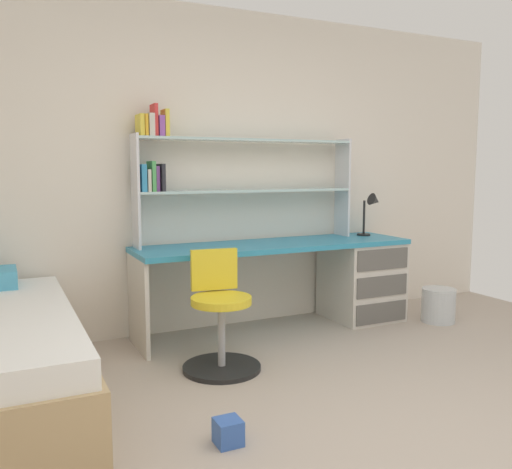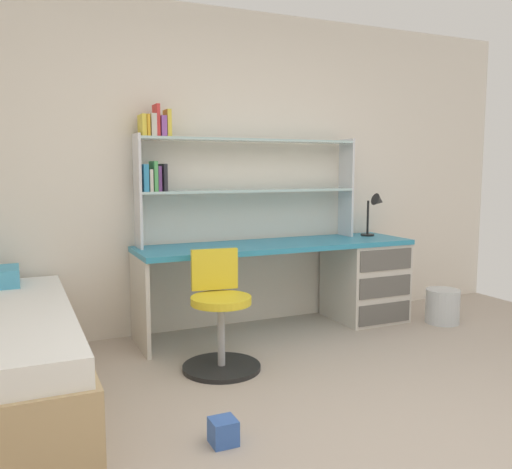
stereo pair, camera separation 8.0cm
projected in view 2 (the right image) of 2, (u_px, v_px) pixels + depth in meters
room_shell at (88, 173)px, 2.81m from camera, size 5.80×6.06×2.61m
desk at (342, 275)px, 4.68m from camera, size 2.30×0.61×0.73m
bookshelf_hutch at (222, 166)px, 4.32m from camera, size 1.88×0.22×1.08m
desk_lamp at (376, 208)px, 4.82m from camera, size 0.20×0.17×0.38m
swivel_chair at (220, 323)px, 3.59m from camera, size 0.52×0.52×0.79m
waste_bin at (443, 306)px, 4.67m from camera, size 0.29×0.29×0.29m
toy_block_blue_2 at (223, 432)px, 2.62m from camera, size 0.13×0.13×0.12m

